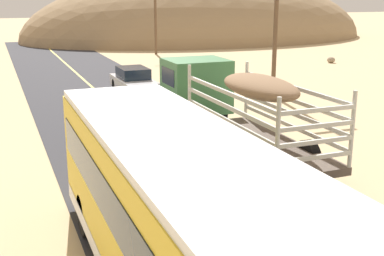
{
  "coord_description": "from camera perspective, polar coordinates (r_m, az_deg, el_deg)",
  "views": [
    {
      "loc": [
        -5.49,
        -2.63,
        5.6
      ],
      "look_at": [
        0.0,
        11.18,
        1.58
      ],
      "focal_mm": 46.97,
      "sensor_mm": 36.0,
      "label": 1
    }
  ],
  "objects": [
    {
      "name": "livestock_truck",
      "position": [
        19.27,
        2.9,
        3.71
      ],
      "size": [
        2.53,
        9.7,
        3.02
      ],
      "color": "#3F7F4C",
      "rests_on": "road_surface"
    },
    {
      "name": "bus",
      "position": [
        9.16,
        -1.75,
        -9.76
      ],
      "size": [
        2.54,
        10.0,
        3.21
      ],
      "color": "gold",
      "rests_on": "road_surface"
    },
    {
      "name": "car_far",
      "position": [
        28.95,
        -6.65,
        5.27
      ],
      "size": [
        1.8,
        4.4,
        1.46
      ],
      "color": "silver",
      "rests_on": "road_surface"
    },
    {
      "name": "power_pole_mid",
      "position": [
        27.79,
        9.51,
        12.18
      ],
      "size": [
        2.2,
        0.24,
        7.96
      ],
      "color": "brown",
      "rests_on": "ground"
    },
    {
      "name": "power_pole_far",
      "position": [
        47.29,
        -4.2,
        13.54
      ],
      "size": [
        2.2,
        0.24,
        8.05
      ],
      "color": "brown",
      "rests_on": "ground"
    },
    {
      "name": "boulder_far_horizon",
      "position": [
        43.24,
        15.51,
        7.46
      ],
      "size": [
        0.64,
        0.67,
        0.47
      ],
      "primitive_type": "ellipsoid",
      "color": "gray",
      "rests_on": "ground"
    },
    {
      "name": "distant_hill",
      "position": [
        65.13,
        0.96,
        10.2
      ],
      "size": [
        44.32,
        26.81,
        15.75
      ],
      "primitive_type": "ellipsoid",
      "color": "#997C5A",
      "rests_on": "ground"
    }
  ]
}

